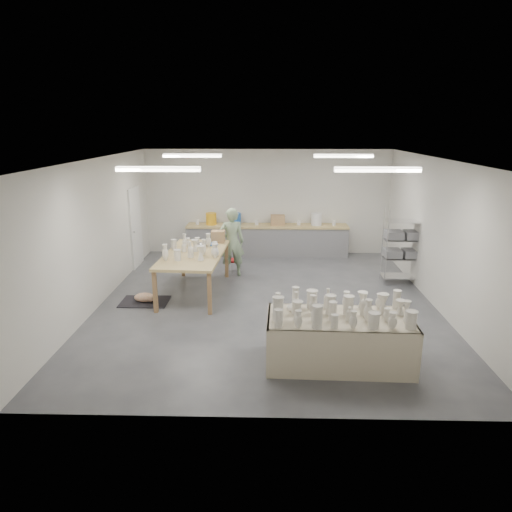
{
  "coord_description": "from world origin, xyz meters",
  "views": [
    {
      "loc": [
        0.01,
        -9.08,
        3.63
      ],
      "look_at": [
        -0.22,
        -0.08,
        1.05
      ],
      "focal_mm": 32.0,
      "sensor_mm": 36.0,
      "label": 1
    }
  ],
  "objects_px": {
    "red_stool": "(233,261)",
    "potter": "(232,242)",
    "drying_table": "(339,338)",
    "work_table": "(196,252)"
  },
  "relations": [
    {
      "from": "work_table",
      "to": "red_stool",
      "type": "relative_size",
      "value": 5.54
    },
    {
      "from": "work_table",
      "to": "red_stool",
      "type": "bearing_deg",
      "value": 68.29
    },
    {
      "from": "red_stool",
      "to": "potter",
      "type": "bearing_deg",
      "value": -90.0
    },
    {
      "from": "drying_table",
      "to": "work_table",
      "type": "relative_size",
      "value": 0.89
    },
    {
      "from": "work_table",
      "to": "potter",
      "type": "xyz_separation_m",
      "value": [
        0.69,
        1.21,
        -0.07
      ]
    },
    {
      "from": "potter",
      "to": "red_stool",
      "type": "distance_m",
      "value": 0.63
    },
    {
      "from": "work_table",
      "to": "red_stool",
      "type": "distance_m",
      "value": 1.76
    },
    {
      "from": "drying_table",
      "to": "work_table",
      "type": "distance_m",
      "value": 4.19
    },
    {
      "from": "drying_table",
      "to": "red_stool",
      "type": "xyz_separation_m",
      "value": [
        -2.01,
        4.65,
        -0.15
      ]
    },
    {
      "from": "drying_table",
      "to": "red_stool",
      "type": "distance_m",
      "value": 5.07
    }
  ]
}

